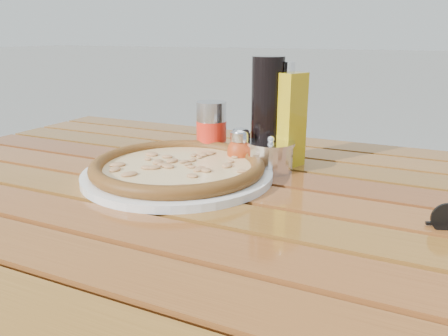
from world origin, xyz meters
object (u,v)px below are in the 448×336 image
at_px(dark_bottle, 267,111).
at_px(soda_can, 211,129).
at_px(oregano_shaker, 265,146).
at_px(olive_oil_cruet, 288,119).
at_px(plate, 178,174).
at_px(pizza, 178,166).
at_px(pepper_shaker, 240,148).
at_px(table, 219,226).
at_px(parmesan_tin, 270,155).

bearing_deg(dark_bottle, soda_can, 176.61).
xyz_separation_m(oregano_shaker, olive_oil_cruet, (0.04, 0.01, 0.06)).
xyz_separation_m(plate, olive_oil_cruet, (0.16, 0.17, 0.09)).
height_order(pizza, olive_oil_cruet, olive_oil_cruet).
relative_size(plate, soda_can, 3.00).
bearing_deg(pepper_shaker, soda_can, 149.37).
xyz_separation_m(table, dark_bottle, (0.02, 0.18, 0.19)).
height_order(table, dark_bottle, dark_bottle).
bearing_deg(plate, table, -9.44).
distance_m(table, dark_bottle, 0.26).
height_order(plate, soda_can, soda_can).
distance_m(pepper_shaker, olive_oil_cruet, 0.11).
bearing_deg(plate, pizza, -90.00).
distance_m(plate, olive_oil_cruet, 0.25).
relative_size(table, oregano_shaker, 17.07).
distance_m(pizza, dark_bottle, 0.22).
bearing_deg(pizza, olive_oil_cruet, 47.04).
distance_m(oregano_shaker, soda_can, 0.13).
height_order(table, parmesan_tin, parmesan_tin).
height_order(soda_can, parmesan_tin, soda_can).
bearing_deg(dark_bottle, olive_oil_cruet, 7.37).
xyz_separation_m(table, plate, (-0.09, 0.02, 0.08)).
relative_size(pizza, dark_bottle, 1.91).
relative_size(dark_bottle, parmesan_tin, 2.05).
relative_size(oregano_shaker, soda_can, 0.68).
height_order(pizza, soda_can, soda_can).
xyz_separation_m(plate, pepper_shaker, (0.08, 0.12, 0.03)).
height_order(soda_can, olive_oil_cruet, olive_oil_cruet).
xyz_separation_m(plate, parmesan_tin, (0.14, 0.12, 0.02)).
bearing_deg(pepper_shaker, oregano_shaker, 47.20).
bearing_deg(olive_oil_cruet, parmesan_tin, -107.42).
distance_m(oregano_shaker, parmesan_tin, 0.05).
relative_size(pizza, olive_oil_cruet, 2.00).
height_order(pepper_shaker, olive_oil_cruet, olive_oil_cruet).
bearing_deg(soda_can, table, -59.84).
relative_size(pizza, pepper_shaker, 5.11).
relative_size(table, pepper_shaker, 17.07).
relative_size(table, olive_oil_cruet, 6.67).
xyz_separation_m(pepper_shaker, oregano_shaker, (0.04, 0.04, 0.00)).
xyz_separation_m(pizza, olive_oil_cruet, (0.16, 0.17, 0.07)).
bearing_deg(soda_can, pepper_shaker, -30.63).
xyz_separation_m(plate, dark_bottle, (0.12, 0.17, 0.10)).
height_order(pepper_shaker, soda_can, soda_can).
xyz_separation_m(pizza, pepper_shaker, (0.08, 0.12, 0.02)).
bearing_deg(oregano_shaker, table, -96.89).
height_order(pizza, parmesan_tin, parmesan_tin).
relative_size(dark_bottle, olive_oil_cruet, 1.05).
bearing_deg(plate, soda_can, 95.13).
bearing_deg(soda_can, parmesan_tin, -19.33).
xyz_separation_m(plate, oregano_shaker, (0.12, 0.16, 0.03)).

